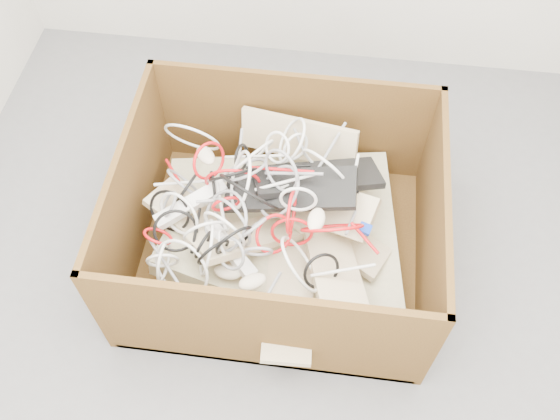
# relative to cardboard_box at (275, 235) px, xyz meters

# --- Properties ---
(ground) EXTENTS (3.00, 3.00, 0.00)m
(ground) POSITION_rel_cardboard_box_xyz_m (0.03, -0.23, -0.15)
(ground) COLOR #58585B
(ground) RESTS_ON ground
(room_shell) EXTENTS (3.04, 3.04, 2.50)m
(room_shell) POSITION_rel_cardboard_box_xyz_m (0.03, -0.23, 1.10)
(room_shell) COLOR beige
(room_shell) RESTS_ON ground
(cardboard_box) EXTENTS (1.19, 0.99, 0.58)m
(cardboard_box) POSITION_rel_cardboard_box_xyz_m (0.00, 0.00, 0.00)
(cardboard_box) COLOR #3A230E
(cardboard_box) RESTS_ON ground
(keyboard_pile) EXTENTS (0.99, 1.01, 0.36)m
(keyboard_pile) POSITION_rel_cardboard_box_xyz_m (0.04, 0.01, 0.14)
(keyboard_pile) COLOR beige
(keyboard_pile) RESTS_ON cardboard_box
(mice_scatter) EXTENTS (0.63, 0.59, 0.21)m
(mice_scatter) POSITION_rel_cardboard_box_xyz_m (-0.02, -0.09, 0.20)
(mice_scatter) COLOR beige
(mice_scatter) RESTS_ON keyboard_pile
(power_strip_left) EXTENTS (0.28, 0.21, 0.12)m
(power_strip_left) POSITION_rel_cardboard_box_xyz_m (-0.32, -0.03, 0.21)
(power_strip_left) COLOR white
(power_strip_left) RESTS_ON keyboard_pile
(power_strip_right) EXTENTS (0.22, 0.21, 0.08)m
(power_strip_right) POSITION_rel_cardboard_box_xyz_m (-0.14, -0.19, 0.17)
(power_strip_right) COLOR white
(power_strip_right) RESTS_ON keyboard_pile
(vga_plug) EXTENTS (0.06, 0.05, 0.03)m
(vga_plug) POSITION_rel_cardboard_box_xyz_m (0.34, -0.06, 0.21)
(vga_plug) COLOR #0B2FB1
(vga_plug) RESTS_ON keyboard_pile
(cable_tangle) EXTENTS (0.94, 0.80, 0.44)m
(cable_tangle) POSITION_rel_cardboard_box_xyz_m (-0.12, -0.04, 0.26)
(cable_tangle) COLOR black
(cable_tangle) RESTS_ON keyboard_pile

